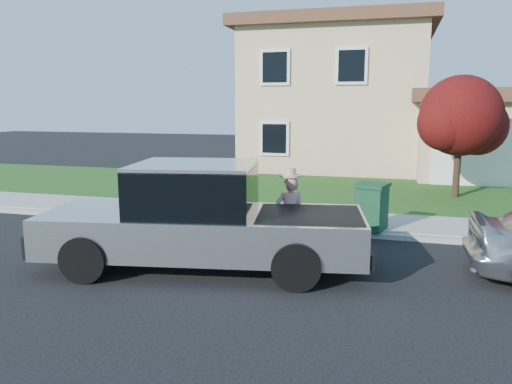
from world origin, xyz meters
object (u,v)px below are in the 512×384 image
(woman, at_px, (290,214))
(trash_bin, at_px, (372,206))
(ornamental_tree, at_px, (462,120))
(pickup_truck, at_px, (202,220))

(woman, distance_m, trash_bin, 2.49)
(woman, relative_size, ornamental_tree, 0.46)
(pickup_truck, xyz_separation_m, ornamental_tree, (5.39, 8.63, 1.65))
(woman, bearing_deg, ornamental_tree, -137.65)
(trash_bin, bearing_deg, woman, -112.99)
(pickup_truck, relative_size, woman, 3.53)
(pickup_truck, distance_m, woman, 1.93)
(pickup_truck, bearing_deg, woman, 34.31)
(pickup_truck, height_order, trash_bin, pickup_truck)
(pickup_truck, height_order, ornamental_tree, ornamental_tree)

